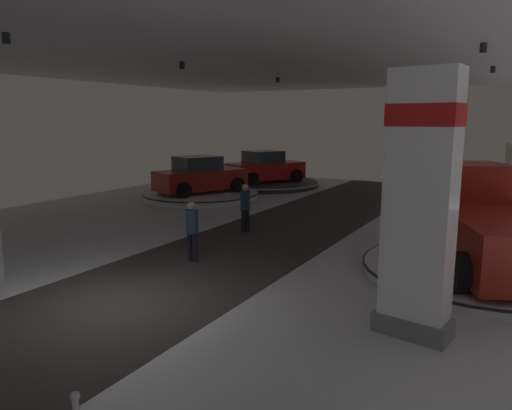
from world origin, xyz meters
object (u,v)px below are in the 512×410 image
at_px(display_platform_far_left, 201,195).
at_px(visitor_walking_far, 245,205).
at_px(brand_sign_pylon, 420,203).
at_px(pickup_truck_mid_right, 482,225).
at_px(display_platform_deep_left, 265,183).
at_px(visitor_walking_near, 192,227).
at_px(pickup_truck_deep_right, 496,174).
at_px(display_car_far_left, 200,176).
at_px(display_platform_deep_right, 487,196).
at_px(display_platform_mid_right, 484,270).
at_px(display_car_deep_left, 265,168).

relative_size(display_platform_far_left, visitor_walking_far, 3.44).
height_order(brand_sign_pylon, pickup_truck_mid_right, brand_sign_pylon).
bearing_deg(display_platform_deep_left, display_platform_far_left, -97.29).
bearing_deg(visitor_walking_near, pickup_truck_deep_right, 67.29).
height_order(display_platform_deep_left, display_platform_far_left, display_platform_far_left).
xyz_separation_m(display_car_far_left, visitor_walking_far, (5.33, -4.84, -0.14)).
distance_m(display_platform_deep_left, pickup_truck_deep_right, 11.56).
height_order(display_platform_deep_right, display_car_far_left, display_car_far_left).
relative_size(display_platform_deep_left, visitor_walking_near, 3.77).
bearing_deg(visitor_walking_near, display_platform_mid_right, 19.66).
xyz_separation_m(display_car_deep_left, display_car_far_left, (-0.66, -5.20, 0.02)).
xyz_separation_m(display_car_deep_left, display_platform_far_left, (-0.65, -5.17, -0.87)).
xyz_separation_m(display_platform_mid_right, display_platform_deep_left, (-11.95, 11.24, 0.01)).
distance_m(display_platform_far_left, visitor_walking_near, 10.31).
bearing_deg(display_platform_deep_right, display_platform_mid_right, -86.21).
xyz_separation_m(display_platform_deep_right, display_car_far_left, (-11.80, -6.45, 0.90)).
relative_size(display_platform_deep_right, visitor_walking_near, 3.57).
distance_m(pickup_truck_deep_right, visitor_walking_near, 16.23).
xyz_separation_m(visitor_walking_near, visitor_walking_far, (-0.52, 3.59, 0.00)).
bearing_deg(display_car_deep_left, brand_sign_pylon, -53.94).
distance_m(display_car_deep_left, display_platform_deep_right, 11.24).
bearing_deg(pickup_truck_deep_right, display_car_far_left, -151.65).
relative_size(pickup_truck_deep_right, display_platform_far_left, 1.03).
distance_m(display_platform_deep_left, display_platform_far_left, 5.24).
relative_size(display_platform_deep_left, display_car_deep_left, 1.32).
bearing_deg(display_platform_deep_right, display_car_far_left, -151.33).
height_order(display_platform_far_left, visitor_walking_near, visitor_walking_near).
height_order(pickup_truck_mid_right, visitor_walking_far, pickup_truck_mid_right).
bearing_deg(visitor_walking_near, brand_sign_pylon, -15.83).
distance_m(display_platform_deep_right, display_platform_far_left, 13.42).
distance_m(display_platform_deep_left, display_platform_deep_right, 11.19).
height_order(pickup_truck_deep_right, display_car_far_left, pickup_truck_deep_right).
bearing_deg(brand_sign_pylon, display_car_far_left, 139.42).
bearing_deg(display_platform_far_left, visitor_walking_near, -55.41).
bearing_deg(brand_sign_pylon, pickup_truck_deep_right, 89.01).
xyz_separation_m(display_platform_deep_left, visitor_walking_near, (5.17, -13.66, 0.76)).
height_order(brand_sign_pylon, display_car_deep_left, brand_sign_pylon).
distance_m(display_platform_mid_right, display_platform_deep_right, 12.49).
distance_m(display_platform_mid_right, display_car_deep_left, 16.42).
distance_m(display_platform_mid_right, pickup_truck_deep_right, 12.60).
height_order(display_platform_deep_left, pickup_truck_deep_right, pickup_truck_deep_right).
height_order(display_car_far_left, visitor_walking_far, display_car_far_left).
xyz_separation_m(display_platform_deep_right, display_platform_far_left, (-11.79, -6.42, 0.01)).
height_order(pickup_truck_mid_right, display_platform_far_left, pickup_truck_mid_right).
bearing_deg(display_platform_mid_right, display_car_far_left, 154.54).
bearing_deg(pickup_truck_deep_right, display_platform_mid_right, -87.65).
bearing_deg(pickup_truck_mid_right, visitor_walking_near, -157.78).
bearing_deg(display_car_deep_left, display_platform_far_left, -97.16).
height_order(pickup_truck_mid_right, display_car_far_left, pickup_truck_mid_right).
xyz_separation_m(pickup_truck_mid_right, display_car_far_left, (-12.49, 5.72, -0.12)).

